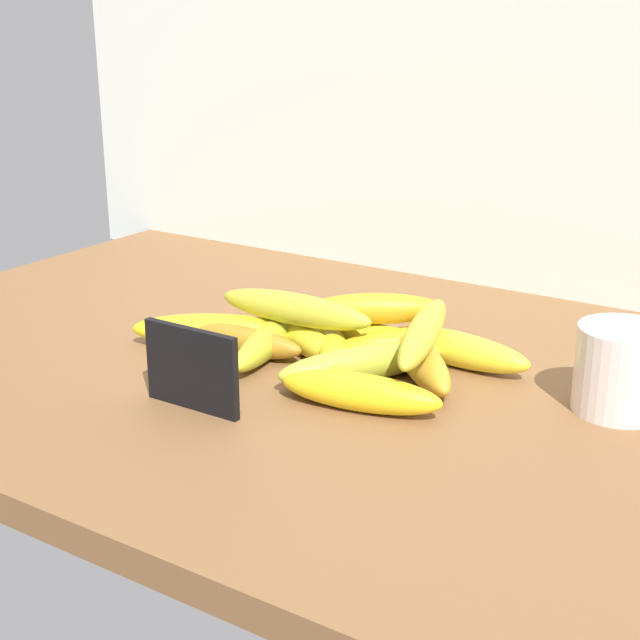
{
  "coord_description": "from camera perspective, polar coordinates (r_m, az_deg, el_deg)",
  "views": [
    {
      "loc": [
        57.03,
        -79.99,
        40.94
      ],
      "look_at": [
        5.01,
        0.6,
        8.0
      ],
      "focal_mm": 51.91,
      "sensor_mm": 36.0,
      "label": 1
    }
  ],
  "objects": [
    {
      "name": "counter_top",
      "position": [
        1.06,
        -2.46,
        -2.94
      ],
      "size": [
        110.0,
        76.0,
        3.0
      ],
      "primitive_type": "cube",
      "color": "brown",
      "rests_on": "ground"
    },
    {
      "name": "back_wall",
      "position": [
        1.32,
        7.53,
        16.22
      ],
      "size": [
        130.0,
        2.0,
        70.0
      ],
      "primitive_type": "cube",
      "color": "silver",
      "rests_on": "ground"
    },
    {
      "name": "chalkboard_sign",
      "position": [
        0.91,
        -7.88,
        -3.17
      ],
      "size": [
        11.0,
        1.8,
        8.4
      ],
      "color": "black",
      "rests_on": "counter_top"
    },
    {
      "name": "coffee_mug",
      "position": [
        0.94,
        18.23,
        -2.95
      ],
      "size": [
        10.5,
        9.0,
        8.61
      ],
      "color": "silver",
      "rests_on": "counter_top"
    },
    {
      "name": "banana_0",
      "position": [
        1.03,
        5.37,
        -1.53
      ],
      "size": [
        14.21,
        13.13,
        3.84
      ],
      "primitive_type": "ellipsoid",
      "rotation": [
        0.0,
        0.0,
        0.72
      ],
      "color": "gold",
      "rests_on": "counter_top"
    },
    {
      "name": "banana_1",
      "position": [
        1.03,
        8.4,
        -1.78
      ],
      "size": [
        17.71,
        4.98,
        3.88
      ],
      "primitive_type": "ellipsoid",
      "rotation": [
        0.0,
        0.0,
        6.22
      ],
      "color": "yellow",
      "rests_on": "counter_top"
    },
    {
      "name": "banana_2",
      "position": [
        0.91,
        2.5,
        -4.47
      ],
      "size": [
        16.98,
        6.97,
        3.79
      ],
      "primitive_type": "ellipsoid",
      "rotation": [
        0.0,
        0.0,
        0.2
      ],
      "color": "yellow",
      "rests_on": "counter_top"
    },
    {
      "name": "banana_3",
      "position": [
        1.0,
        0.9,
        -2.23
      ],
      "size": [
        12.12,
        15.48,
        3.45
      ],
      "primitive_type": "ellipsoid",
      "rotation": [
        0.0,
        0.0,
        2.17
      ],
      "color": "yellow",
      "rests_on": "counter_top"
    },
    {
      "name": "banana_4",
      "position": [
        1.06,
        -2.97,
        -1.08
      ],
      "size": [
        8.34,
        19.86,
        3.59
      ],
      "primitive_type": "ellipsoid",
      "rotation": [
        0.0,
        0.0,
        1.82
      ],
      "color": "gold",
      "rests_on": "counter_top"
    },
    {
      "name": "banana_5",
      "position": [
        1.05,
        3.03,
        -1.16
      ],
      "size": [
        18.71,
        6.04,
        3.72
      ],
      "primitive_type": "ellipsoid",
      "rotation": [
        0.0,
        0.0,
        0.13
      ],
      "color": "yellow",
      "rests_on": "counter_top"
    },
    {
      "name": "banana_6",
      "position": [
        0.99,
        6.2,
        -2.44
      ],
      "size": [
        15.1,
        15.91,
        3.99
      ],
      "primitive_type": "ellipsoid",
      "rotation": [
        0.0,
        0.0,
        2.32
      ],
      "color": "gold",
      "rests_on": "counter_top"
    },
    {
      "name": "banana_7",
      "position": [
        1.05,
        -5.2,
        -1.24
      ],
      "size": [
        16.97,
        5.49,
        3.49
      ],
      "primitive_type": "ellipsoid",
      "rotation": [
        0.0,
        0.0,
        0.12
      ],
      "color": "#A2701D",
      "rests_on": "counter_top"
    },
    {
      "name": "banana_8",
      "position": [
        1.08,
        -6.51,
        -0.65
      ],
      "size": [
        18.83,
        12.81,
        3.94
      ],
      "primitive_type": "ellipsoid",
      "rotation": [
        0.0,
        0.0,
        3.65
      ],
      "color": "yellow",
      "rests_on": "counter_top"
    },
    {
      "name": "banana_9",
      "position": [
        0.98,
        2.6,
        -2.7
      ],
      "size": [
        13.87,
        17.89,
        3.86
      ],
      "primitive_type": "ellipsoid",
      "rotation": [
        0.0,
        0.0,
        4.12
      ],
      "color": "#A7B231",
      "rests_on": "counter_top"
    },
    {
      "name": "banana_10",
      "position": [
        1.05,
        -0.94,
        -1.19
      ],
      "size": [
        15.13,
        9.9,
        3.39
      ],
      "primitive_type": "ellipsoid",
      "rotation": [
        0.0,
        0.0,
        5.82
      ],
      "color": "yellow",
      "rests_on": "counter_top"
    },
    {
      "name": "banana_11",
      "position": [
        0.96,
        6.38,
        -0.76
      ],
      "size": [
        9.1,
        21.04,
        3.29
      ],
      "primitive_type": "ellipsoid",
      "rotation": [
        0.0,
        0.0,
        1.86
      ],
      "color": "gold",
      "rests_on": "banana_6"
    },
    {
      "name": "banana_12",
      "position": [
        1.04,
        3.47,
        0.71
      ],
      "size": [
        14.89,
        11.38,
        3.52
      ],
      "primitive_type": "ellipsoid",
      "rotation": [
        0.0,
        0.0,
        0.58
      ],
      "color": "gold",
      "rests_on": "banana_5"
    },
    {
      "name": "banana_13",
      "position": [
        1.04,
        -1.57,
        0.68
      ],
      "size": [
        19.7,
        4.43,
        3.65
      ],
      "primitive_type": "ellipsoid",
      "rotation": [
        0.0,
        0.0,
        6.32
      ],
      "color": "gold",
      "rests_on": "banana_10"
    }
  ]
}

